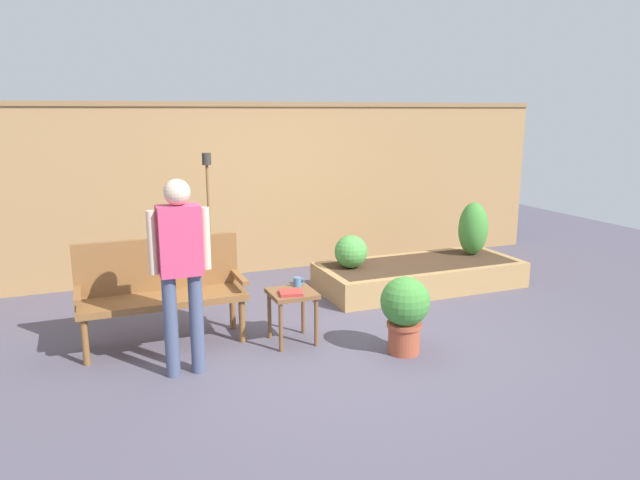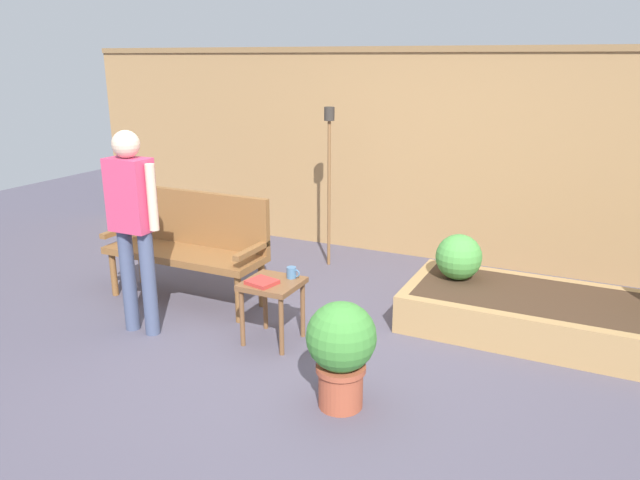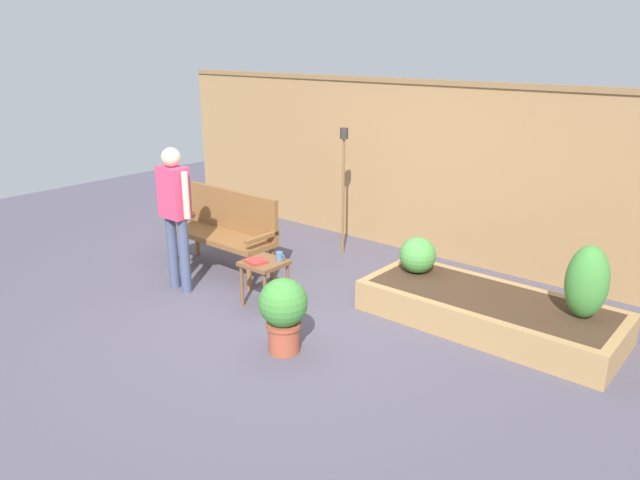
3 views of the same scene
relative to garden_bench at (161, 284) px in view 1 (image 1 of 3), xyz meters
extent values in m
plane|color=#514C5B|center=(1.46, -0.58, -0.54)|extent=(14.00, 14.00, 0.00)
cube|color=#A37A4C|center=(1.46, 2.02, 0.51)|extent=(8.40, 0.10, 2.10)
cube|color=olive|center=(1.46, 2.02, 1.59)|extent=(8.40, 0.14, 0.06)
cylinder|color=brown|center=(0.66, 0.08, -0.34)|extent=(0.06, 0.06, 0.40)
cylinder|color=brown|center=(0.66, -0.28, -0.34)|extent=(0.06, 0.06, 0.40)
cylinder|color=brown|center=(-0.66, 0.08, -0.34)|extent=(0.06, 0.06, 0.40)
cylinder|color=brown|center=(-0.66, -0.28, -0.34)|extent=(0.06, 0.06, 0.40)
cube|color=brown|center=(0.00, -0.10, -0.11)|extent=(1.44, 0.48, 0.06)
cube|color=brown|center=(0.00, 0.11, 0.16)|extent=(1.44, 0.06, 0.48)
cube|color=brown|center=(-0.69, -0.10, 0.02)|extent=(0.06, 0.48, 0.04)
cube|color=brown|center=(0.69, -0.10, 0.02)|extent=(0.06, 0.48, 0.04)
cylinder|color=brown|center=(1.25, -0.29, -0.32)|extent=(0.04, 0.04, 0.44)
cylinder|color=brown|center=(1.25, -0.62, -0.32)|extent=(0.04, 0.04, 0.44)
cylinder|color=brown|center=(0.92, -0.29, -0.32)|extent=(0.04, 0.04, 0.44)
cylinder|color=brown|center=(0.92, -0.62, -0.32)|extent=(0.04, 0.04, 0.44)
cube|color=brown|center=(1.08, -0.45, -0.08)|extent=(0.40, 0.40, 0.04)
cylinder|color=teal|center=(1.17, -0.33, -0.02)|extent=(0.07, 0.07, 0.09)
torus|color=teal|center=(1.22, -0.33, -0.02)|extent=(0.06, 0.01, 0.06)
cube|color=#B2332D|center=(1.04, -0.53, -0.05)|extent=(0.23, 0.22, 0.03)
cylinder|color=#A84C33|center=(1.90, -1.04, -0.43)|extent=(0.27, 0.27, 0.24)
cylinder|color=#A84C33|center=(1.90, -1.04, -0.29)|extent=(0.31, 0.31, 0.04)
sphere|color=#428938|center=(1.90, -1.04, -0.08)|extent=(0.42, 0.42, 0.42)
cube|color=#AD8451|center=(3.04, 0.12, -0.39)|extent=(2.40, 0.09, 0.30)
cube|color=#AD8451|center=(3.04, 1.03, -0.39)|extent=(2.40, 0.09, 0.30)
cube|color=#AD8451|center=(1.89, 0.57, -0.39)|extent=(0.09, 0.82, 0.30)
cube|color=#AD8451|center=(4.20, 0.57, -0.39)|extent=(0.09, 0.82, 0.30)
cube|color=#422D1E|center=(3.04, 0.57, -0.39)|extent=(2.22, 0.82, 0.30)
cylinder|color=brown|center=(2.19, 0.68, -0.21)|extent=(0.04, 0.04, 0.06)
sphere|color=#4C9942|center=(2.19, 0.68, -0.06)|extent=(0.38, 0.38, 0.38)
cylinder|color=brown|center=(3.85, 0.68, -0.21)|extent=(0.04, 0.04, 0.06)
ellipsoid|color=#428938|center=(3.85, 0.68, 0.08)|extent=(0.36, 0.36, 0.66)
cylinder|color=brown|center=(0.72, 1.32, 0.19)|extent=(0.03, 0.03, 1.47)
cylinder|color=#332D28|center=(0.72, 1.32, 0.99)|extent=(0.10, 0.10, 0.13)
cylinder|color=#475170|center=(0.17, -0.75, -0.13)|extent=(0.11, 0.11, 0.82)
cylinder|color=#475170|center=(-0.03, -0.75, -0.13)|extent=(0.11, 0.11, 0.82)
cube|color=#D13D66|center=(0.07, -0.75, 0.55)|extent=(0.32, 0.20, 0.54)
cylinder|color=beige|center=(0.27, -0.75, 0.55)|extent=(0.07, 0.07, 0.49)
cylinder|color=beige|center=(-0.13, -0.75, 0.55)|extent=(0.07, 0.07, 0.49)
sphere|color=beige|center=(0.07, -0.75, 0.92)|extent=(0.20, 0.20, 0.20)
camera|label=1|loc=(-0.57, -5.18, 1.51)|focal=32.89mm
camera|label=2|loc=(3.20, -4.03, 1.51)|focal=33.87mm
camera|label=3|loc=(5.13, -4.42, 2.03)|focal=33.52mm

